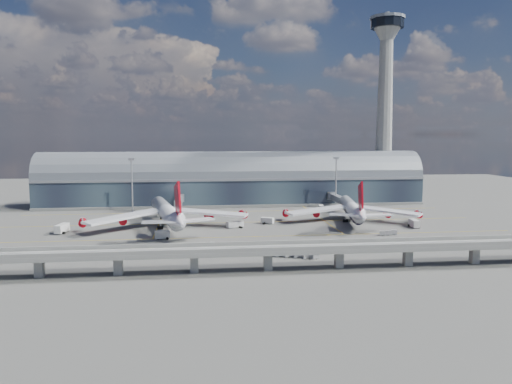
{
  "coord_description": "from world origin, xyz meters",
  "views": [
    {
      "loc": [
        -18.8,
        -186.98,
        36.95
      ],
      "look_at": [
        4.36,
        10.0,
        14.0
      ],
      "focal_mm": 35.0,
      "sensor_mm": 36.0,
      "label": 1
    }
  ],
  "objects": [
    {
      "name": "airliner_left",
      "position": [
        -30.91,
        10.88,
        6.13
      ],
      "size": [
        66.52,
        70.05,
        21.46
      ],
      "rotation": [
        0.0,
        0.0,
        0.2
      ],
      "color": "white",
      "rests_on": "ground"
    },
    {
      "name": "cargo_train_1",
      "position": [
        10.42,
        -42.41,
        0.96
      ],
      "size": [
        13.47,
        6.7,
        1.83
      ],
      "rotation": [
        0.0,
        0.0,
        1.95
      ],
      "color": "gray",
      "rests_on": "ground"
    },
    {
      "name": "control_tower",
      "position": [
        85.0,
        83.0,
        51.64
      ],
      "size": [
        19.0,
        19.0,
        103.0
      ],
      "color": "gray",
      "rests_on": "ground"
    },
    {
      "name": "cargo_train_2",
      "position": [
        50.73,
        -13.15,
        0.86
      ],
      "size": [
        7.53,
        3.28,
        1.65
      ],
      "rotation": [
        0.0,
        0.0,
        1.33
      ],
      "color": "gray",
      "rests_on": "ground"
    },
    {
      "name": "taxi_lines",
      "position": [
        0.0,
        22.11,
        0.01
      ],
      "size": [
        200.0,
        80.12,
        0.01
      ],
      "color": "gold",
      "rests_on": "ground"
    },
    {
      "name": "floodlight_mast_right",
      "position": [
        50.0,
        55.0,
        13.63
      ],
      "size": [
        3.0,
        0.7,
        25.7
      ],
      "color": "gray",
      "rests_on": "ground"
    },
    {
      "name": "guideway",
      "position": [
        -0.0,
        -55.0,
        5.29
      ],
      "size": [
        220.0,
        8.5,
        7.2
      ],
      "color": "gray",
      "rests_on": "ground"
    },
    {
      "name": "service_truck_0",
      "position": [
        -69.93,
        5.21,
        1.71
      ],
      "size": [
        3.95,
        8.34,
        3.32
      ],
      "rotation": [
        0.0,
        0.0,
        -0.17
      ],
      "color": "beige",
      "rests_on": "ground"
    },
    {
      "name": "jet_bridge_right",
      "position": [
        50.26,
        51.18,
        5.18
      ],
      "size": [
        4.4,
        32.0,
        7.25
      ],
      "color": "gray",
      "rests_on": "ground"
    },
    {
      "name": "service_truck_1",
      "position": [
        -31.51,
        -10.66,
        1.52
      ],
      "size": [
        5.51,
        3.26,
        3.01
      ],
      "rotation": [
        0.0,
        0.0,
        1.74
      ],
      "color": "beige",
      "rests_on": "ground"
    },
    {
      "name": "ground",
      "position": [
        0.0,
        0.0,
        0.0
      ],
      "size": [
        500.0,
        500.0,
        0.0
      ],
      "primitive_type": "plane",
      "color": "#474744",
      "rests_on": "ground"
    },
    {
      "name": "airliner_right",
      "position": [
        46.47,
        17.02,
        5.13
      ],
      "size": [
        59.37,
        62.12,
        19.77
      ],
      "rotation": [
        0.0,
        0.0,
        -0.17
      ],
      "color": "white",
      "rests_on": "ground"
    },
    {
      "name": "jet_bridge_left",
      "position": [
        -27.87,
        53.12,
        5.18
      ],
      "size": [
        4.4,
        28.0,
        7.25
      ],
      "color": "gray",
      "rests_on": "ground"
    },
    {
      "name": "service_truck_4",
      "position": [
        40.84,
        47.79,
        1.35
      ],
      "size": [
        2.68,
        4.81,
        2.68
      ],
      "rotation": [
        0.0,
        0.0,
        -0.1
      ],
      "color": "beige",
      "rests_on": "ground"
    },
    {
      "name": "cargo_train_0",
      "position": [
        -17.6,
        -25.66,
        0.76
      ],
      "size": [
        8.85,
        3.15,
        1.46
      ],
      "rotation": [
        0.0,
        0.0,
        1.36
      ],
      "color": "gray",
      "rests_on": "ground"
    },
    {
      "name": "service_truck_3",
      "position": [
        66.77,
        0.27,
        1.6
      ],
      "size": [
        3.04,
        6.62,
        3.12
      ],
      "rotation": [
        0.0,
        0.0,
        -0.07
      ],
      "color": "beige",
      "rests_on": "ground"
    },
    {
      "name": "service_truck_5",
      "position": [
        9.79,
        15.59,
        1.32
      ],
      "size": [
        5.61,
        4.58,
        2.58
      ],
      "rotation": [
        0.0,
        0.0,
        1.01
      ],
      "color": "beige",
      "rests_on": "ground"
    },
    {
      "name": "service_truck_2",
      "position": [
        -4.19,
        8.16,
        1.31
      ],
      "size": [
        7.13,
        4.78,
        2.52
      ],
      "rotation": [
        0.0,
        0.0,
        2.01
      ],
      "color": "beige",
      "rests_on": "ground"
    },
    {
      "name": "floodlight_mast_left",
      "position": [
        -50.0,
        55.0,
        13.63
      ],
      "size": [
        3.0,
        0.7,
        25.7
      ],
      "color": "gray",
      "rests_on": "ground"
    },
    {
      "name": "terminal",
      "position": [
        0.0,
        77.99,
        11.34
      ],
      "size": [
        200.0,
        30.0,
        28.0
      ],
      "color": "#202736",
      "rests_on": "ground"
    }
  ]
}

